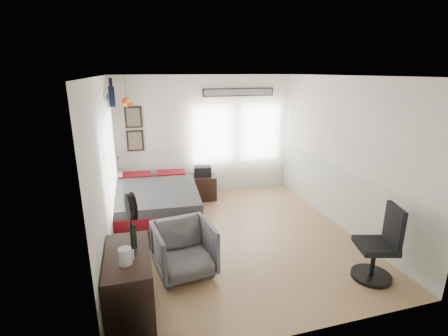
{
  "coord_description": "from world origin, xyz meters",
  "views": [
    {
      "loc": [
        -1.57,
        -4.8,
        2.77
      ],
      "look_at": [
        -0.1,
        0.4,
        1.15
      ],
      "focal_mm": 26.0,
      "sensor_mm": 36.0,
      "label": 1
    }
  ],
  "objects_px": {
    "bed": "(154,205)",
    "armchair": "(184,249)",
    "task_chair": "(379,250)",
    "dresser": "(130,290)",
    "nightstand": "(203,188)"
  },
  "relations": [
    {
      "from": "dresser",
      "to": "task_chair",
      "type": "distance_m",
      "value": 3.27
    },
    {
      "from": "dresser",
      "to": "armchair",
      "type": "bearing_deg",
      "value": 49.02
    },
    {
      "from": "dresser",
      "to": "armchair",
      "type": "xyz_separation_m",
      "value": [
        0.73,
        0.84,
        -0.08
      ]
    },
    {
      "from": "bed",
      "to": "task_chair",
      "type": "height_order",
      "value": "task_chair"
    },
    {
      "from": "dresser",
      "to": "task_chair",
      "type": "relative_size",
      "value": 0.93
    },
    {
      "from": "bed",
      "to": "armchair",
      "type": "relative_size",
      "value": 2.86
    },
    {
      "from": "bed",
      "to": "dresser",
      "type": "distance_m",
      "value": 2.66
    },
    {
      "from": "dresser",
      "to": "nightstand",
      "type": "relative_size",
      "value": 1.85
    },
    {
      "from": "bed",
      "to": "task_chair",
      "type": "relative_size",
      "value": 2.14
    },
    {
      "from": "bed",
      "to": "dresser",
      "type": "bearing_deg",
      "value": -95.22
    },
    {
      "from": "armchair",
      "to": "nightstand",
      "type": "xyz_separation_m",
      "value": [
        0.84,
        2.65,
        -0.1
      ]
    },
    {
      "from": "dresser",
      "to": "task_chair",
      "type": "bearing_deg",
      "value": -0.42
    },
    {
      "from": "armchair",
      "to": "task_chair",
      "type": "relative_size",
      "value": 0.75
    },
    {
      "from": "dresser",
      "to": "nightstand",
      "type": "distance_m",
      "value": 3.83
    },
    {
      "from": "armchair",
      "to": "task_chair",
      "type": "bearing_deg",
      "value": -27.09
    }
  ]
}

